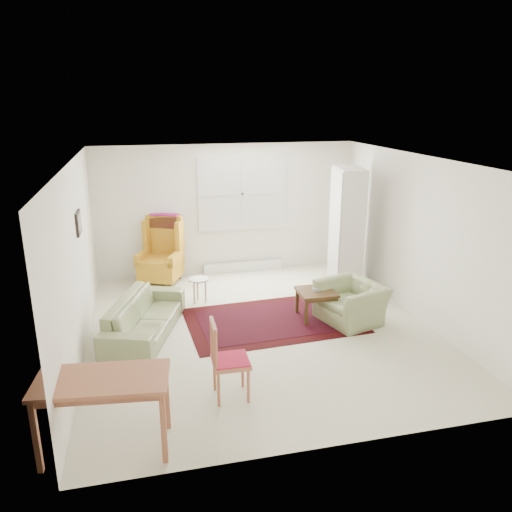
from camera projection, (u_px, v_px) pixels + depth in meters
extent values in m
cube|color=beige|center=(261.00, 329.00, 7.47)|extent=(5.00, 5.50, 0.01)
cube|color=white|center=(261.00, 160.00, 6.73)|extent=(5.00, 5.50, 0.01)
cube|color=white|center=(227.00, 209.00, 9.65)|extent=(5.00, 0.04, 2.50)
cube|color=white|center=(333.00, 332.00, 4.55)|extent=(5.00, 0.04, 2.50)
cube|color=white|center=(76.00, 261.00, 6.55)|extent=(0.04, 5.50, 2.50)
cube|color=white|center=(419.00, 238.00, 7.65)|extent=(0.04, 5.50, 2.50)
cube|color=white|center=(242.00, 194.00, 9.61)|extent=(1.72, 0.06, 1.42)
cube|color=white|center=(242.00, 194.00, 9.61)|extent=(1.60, 0.02, 1.30)
cube|color=silver|center=(243.00, 266.00, 9.99)|extent=(1.60, 0.12, 0.18)
cube|color=black|center=(79.00, 223.00, 6.90)|extent=(0.03, 0.42, 0.32)
cube|color=tan|center=(80.00, 223.00, 6.90)|extent=(0.01, 0.34, 0.24)
imported|color=#808C5D|center=(144.00, 310.00, 7.20)|extent=(1.31, 2.03, 0.76)
imported|color=#808C5D|center=(351.00, 299.00, 7.64)|extent=(1.06, 1.14, 0.73)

